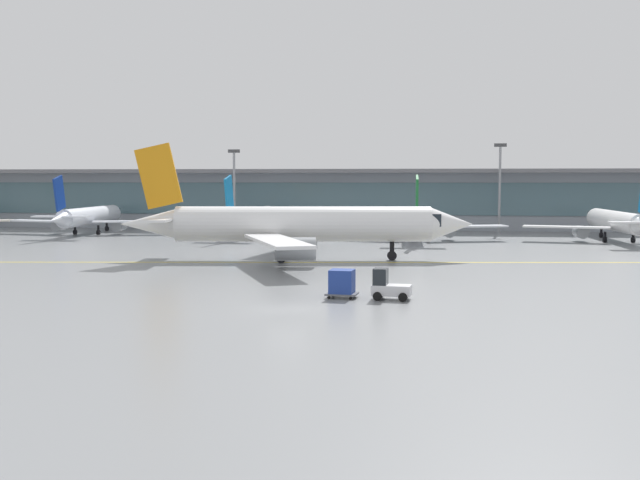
{
  "coord_description": "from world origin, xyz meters",
  "views": [
    {
      "loc": [
        7.97,
        -46.9,
        8.12
      ],
      "look_at": [
        -0.01,
        16.71,
        3.0
      ],
      "focal_mm": 43.31,
      "sensor_mm": 36.0,
      "label": 1
    }
  ],
  "objects_px": {
    "taxiing_regional_jet": "(299,225)",
    "apron_light_mast_1": "(234,186)",
    "gate_airplane_1": "(89,216)",
    "gate_airplane_2": "(251,218)",
    "cargo_dolly_lead": "(342,283)",
    "gate_airplane_4": "(617,222)",
    "apron_light_mast_2": "(500,184)",
    "gate_airplane_3": "(415,221)",
    "baggage_tug": "(388,286)"
  },
  "relations": [
    {
      "from": "taxiing_regional_jet",
      "to": "apron_light_mast_1",
      "type": "relative_size",
      "value": 2.81
    },
    {
      "from": "gate_airplane_1",
      "to": "gate_airplane_2",
      "type": "bearing_deg",
      "value": -94.3
    },
    {
      "from": "gate_airplane_2",
      "to": "cargo_dolly_lead",
      "type": "bearing_deg",
      "value": -158.06
    },
    {
      "from": "taxiing_regional_jet",
      "to": "cargo_dolly_lead",
      "type": "relative_size",
      "value": 15.59
    },
    {
      "from": "gate_airplane_4",
      "to": "cargo_dolly_lead",
      "type": "distance_m",
      "value": 59.46
    },
    {
      "from": "gate_airplane_1",
      "to": "cargo_dolly_lead",
      "type": "relative_size",
      "value": 11.48
    },
    {
      "from": "taxiing_regional_jet",
      "to": "cargo_dolly_lead",
      "type": "distance_m",
      "value": 24.74
    },
    {
      "from": "gate_airplane_2",
      "to": "apron_light_mast_2",
      "type": "relative_size",
      "value": 1.95
    },
    {
      "from": "gate_airplane_1",
      "to": "gate_airplane_3",
      "type": "bearing_deg",
      "value": -98.51
    },
    {
      "from": "gate_airplane_1",
      "to": "gate_airplane_2",
      "type": "relative_size",
      "value": 1.0
    },
    {
      "from": "taxiing_regional_jet",
      "to": "apron_light_mast_1",
      "type": "height_order",
      "value": "apron_light_mast_1"
    },
    {
      "from": "gate_airplane_4",
      "to": "baggage_tug",
      "type": "height_order",
      "value": "gate_airplane_4"
    },
    {
      "from": "gate_airplane_2",
      "to": "baggage_tug",
      "type": "relative_size",
      "value": 9.49
    },
    {
      "from": "gate_airplane_2",
      "to": "apron_light_mast_1",
      "type": "bearing_deg",
      "value": 30.57
    },
    {
      "from": "gate_airplane_2",
      "to": "gate_airplane_3",
      "type": "height_order",
      "value": "same"
    },
    {
      "from": "gate_airplane_1",
      "to": "gate_airplane_2",
      "type": "distance_m",
      "value": 24.34
    },
    {
      "from": "gate_airplane_4",
      "to": "gate_airplane_2",
      "type": "bearing_deg",
      "value": 82.95
    },
    {
      "from": "gate_airplane_2",
      "to": "apron_light_mast_1",
      "type": "height_order",
      "value": "apron_light_mast_1"
    },
    {
      "from": "gate_airplane_4",
      "to": "gate_airplane_1",
      "type": "bearing_deg",
      "value": 83.73
    },
    {
      "from": "gate_airplane_2",
      "to": "gate_airplane_4",
      "type": "height_order",
      "value": "same"
    },
    {
      "from": "baggage_tug",
      "to": "apron_light_mast_1",
      "type": "bearing_deg",
      "value": 118.07
    },
    {
      "from": "taxiing_regional_jet",
      "to": "baggage_tug",
      "type": "xyz_separation_m",
      "value": [
        9.78,
        -24.05,
        -2.6
      ]
    },
    {
      "from": "gate_airplane_1",
      "to": "apron_light_mast_1",
      "type": "relative_size",
      "value": 2.07
    },
    {
      "from": "apron_light_mast_2",
      "to": "gate_airplane_3",
      "type": "bearing_deg",
      "value": -130.25
    },
    {
      "from": "gate_airplane_2",
      "to": "taxiing_regional_jet",
      "type": "distance_m",
      "value": 33.25
    },
    {
      "from": "gate_airplane_3",
      "to": "gate_airplane_4",
      "type": "height_order",
      "value": "same"
    },
    {
      "from": "gate_airplane_4",
      "to": "taxiing_regional_jet",
      "type": "bearing_deg",
      "value": 123.77
    },
    {
      "from": "gate_airplane_2",
      "to": "gate_airplane_3",
      "type": "relative_size",
      "value": 1.0
    },
    {
      "from": "cargo_dolly_lead",
      "to": "gate_airplane_3",
      "type": "bearing_deg",
      "value": 90.65
    },
    {
      "from": "gate_airplane_1",
      "to": "taxiing_regional_jet",
      "type": "relative_size",
      "value": 0.74
    },
    {
      "from": "gate_airplane_4",
      "to": "apron_light_mast_2",
      "type": "relative_size",
      "value": 1.95
    },
    {
      "from": "cargo_dolly_lead",
      "to": "gate_airplane_2",
      "type": "bearing_deg",
      "value": 114.43
    },
    {
      "from": "gate_airplane_1",
      "to": "baggage_tug",
      "type": "height_order",
      "value": "gate_airplane_1"
    },
    {
      "from": "gate_airplane_3",
      "to": "gate_airplane_4",
      "type": "bearing_deg",
      "value": -90.24
    },
    {
      "from": "gate_airplane_4",
      "to": "gate_airplane_3",
      "type": "bearing_deg",
      "value": 88.62
    },
    {
      "from": "gate_airplane_1",
      "to": "gate_airplane_3",
      "type": "xyz_separation_m",
      "value": [
        47.32,
        -5.31,
        0.0
      ]
    },
    {
      "from": "gate_airplane_2",
      "to": "taxiing_regional_jet",
      "type": "bearing_deg",
      "value": -156.0
    },
    {
      "from": "taxiing_regional_jet",
      "to": "apron_light_mast_2",
      "type": "bearing_deg",
      "value": 53.29
    },
    {
      "from": "gate_airplane_3",
      "to": "apron_light_mast_1",
      "type": "height_order",
      "value": "apron_light_mast_1"
    },
    {
      "from": "gate_airplane_3",
      "to": "gate_airplane_4",
      "type": "distance_m",
      "value": 25.76
    },
    {
      "from": "taxiing_regional_jet",
      "to": "apron_light_mast_2",
      "type": "xyz_separation_m",
      "value": [
        23.83,
        41.45,
        3.83
      ]
    },
    {
      "from": "gate_airplane_2",
      "to": "cargo_dolly_lead",
      "type": "relative_size",
      "value": 11.49
    },
    {
      "from": "taxiing_regional_jet",
      "to": "baggage_tug",
      "type": "height_order",
      "value": "taxiing_regional_jet"
    },
    {
      "from": "gate_airplane_1",
      "to": "gate_airplane_2",
      "type": "height_order",
      "value": "same"
    },
    {
      "from": "taxiing_regional_jet",
      "to": "gate_airplane_1",
      "type": "bearing_deg",
      "value": 131.41
    },
    {
      "from": "gate_airplane_2",
      "to": "gate_airplane_1",
      "type": "bearing_deg",
      "value": 91.38
    },
    {
      "from": "apron_light_mast_1",
      "to": "apron_light_mast_2",
      "type": "distance_m",
      "value": 39.96
    },
    {
      "from": "gate_airplane_4",
      "to": "apron_light_mast_1",
      "type": "bearing_deg",
      "value": 74.06
    },
    {
      "from": "apron_light_mast_1",
      "to": "cargo_dolly_lead",
      "type": "bearing_deg",
      "value": -70.37
    },
    {
      "from": "gate_airplane_1",
      "to": "taxiing_regional_jet",
      "type": "xyz_separation_m",
      "value": [
        35.92,
        -32.08,
        0.92
      ]
    }
  ]
}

